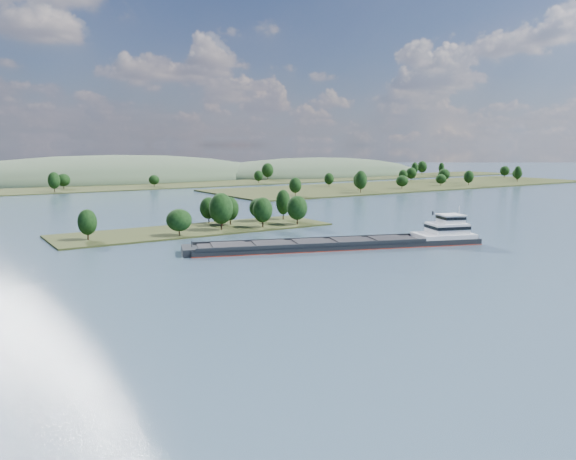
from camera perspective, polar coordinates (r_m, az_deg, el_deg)
ground at (r=152.68m, az=-0.22°, el=-2.92°), size 1800.00×1800.00×0.00m
tree_island at (r=206.27m, az=-7.23°, el=1.13°), size 100.00×30.00×14.47m
right_bank at (r=437.83m, az=12.84°, el=4.53°), size 320.00×90.00×15.65m
back_shoreline at (r=417.12m, az=-20.12°, el=4.00°), size 900.00×60.00×15.84m
hill_east at (r=586.12m, az=2.80°, el=5.62°), size 260.00×140.00×36.00m
hill_west at (r=526.12m, az=-17.30°, el=4.90°), size 320.00×160.00×44.00m
cargo_barge at (r=171.23m, az=7.04°, el=-1.19°), size 89.90×39.90×12.36m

